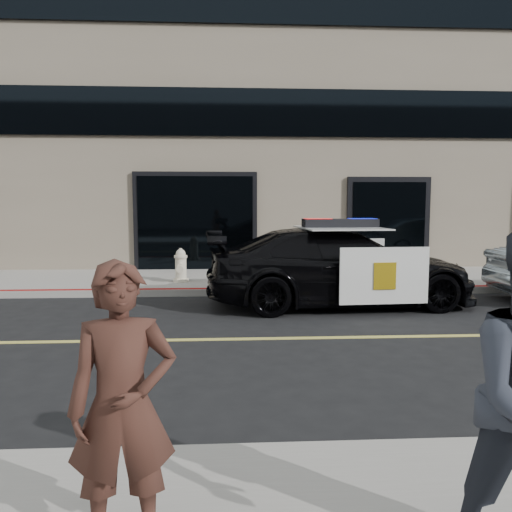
{
  "coord_description": "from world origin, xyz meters",
  "views": [
    {
      "loc": [
        -0.09,
        -7.15,
        1.98
      ],
      "look_at": [
        0.43,
        2.2,
        1.0
      ],
      "focal_mm": 35.0,
      "sensor_mm": 36.0,
      "label": 1
    }
  ],
  "objects": [
    {
      "name": "building_n",
      "position": [
        0.0,
        10.5,
        6.0
      ],
      "size": [
        60.0,
        7.0,
        12.0
      ],
      "primitive_type": "cube",
      "color": "#756856",
      "rests_on": "ground"
    },
    {
      "name": "fire_hydrant",
      "position": [
        -1.21,
        4.55,
        0.52
      ],
      "size": [
        0.36,
        0.5,
        0.8
      ],
      "color": "beige",
      "rests_on": "sidewalk_n"
    },
    {
      "name": "pedestrian_a",
      "position": [
        -0.65,
        -4.62,
        0.92
      ],
      "size": [
        0.68,
        0.55,
        1.54
      ],
      "primitive_type": "imported",
      "rotation": [
        0.0,
        0.0,
        0.16
      ],
      "color": "#3F221B",
      "rests_on": "sidewalk_s"
    },
    {
      "name": "police_car",
      "position": [
        2.08,
        2.39,
        0.76
      ],
      "size": [
        2.71,
        5.43,
        1.7
      ],
      "color": "black",
      "rests_on": "ground"
    },
    {
      "name": "ground",
      "position": [
        0.0,
        0.0,
        0.0
      ],
      "size": [
        120.0,
        120.0,
        0.0
      ],
      "primitive_type": "plane",
      "color": "black",
      "rests_on": "ground"
    },
    {
      "name": "sidewalk_n",
      "position": [
        0.0,
        5.25,
        0.07
      ],
      "size": [
        60.0,
        3.5,
        0.15
      ],
      "primitive_type": "cube",
      "color": "gray",
      "rests_on": "ground"
    }
  ]
}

